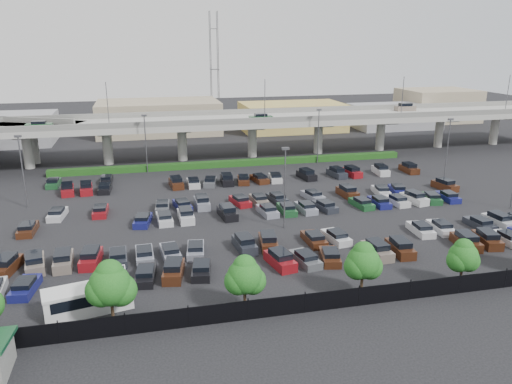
# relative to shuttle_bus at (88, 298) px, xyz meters

# --- Properties ---
(ground) EXTENTS (280.00, 280.00, 0.00)m
(ground) POSITION_rel_shuttle_bus_xyz_m (22.15, 23.53, -1.29)
(ground) COLOR black
(overpass) EXTENTS (150.00, 13.00, 15.80)m
(overpass) POSITION_rel_shuttle_bus_xyz_m (21.97, 55.52, 5.68)
(overpass) COLOR gray
(overpass) RESTS_ON ground
(hedge) EXTENTS (66.00, 1.60, 1.10)m
(hedge) POSITION_rel_shuttle_bus_xyz_m (22.15, 48.53, -0.74)
(hedge) COLOR #163D11
(hedge) RESTS_ON ground
(fence) EXTENTS (70.00, 0.10, 2.00)m
(fence) POSITION_rel_shuttle_bus_xyz_m (22.10, -4.47, -0.38)
(fence) COLOR black
(fence) RESTS_ON ground
(tree_row) EXTENTS (65.07, 3.66, 5.94)m
(tree_row) POSITION_rel_shuttle_bus_xyz_m (22.85, -3.00, 2.23)
(tree_row) COLOR #332316
(tree_row) RESTS_ON ground
(shuttle_bus) EXTENTS (7.73, 4.06, 2.36)m
(shuttle_bus) POSITION_rel_shuttle_bus_xyz_m (0.00, 0.00, 0.00)
(shuttle_bus) COLOR silver
(shuttle_bus) RESTS_ON ground
(parked_cars) EXTENTS (63.13, 41.57, 1.67)m
(parked_cars) POSITION_rel_shuttle_bus_xyz_m (21.73, 19.80, -0.66)
(parked_cars) COLOR silver
(parked_cars) RESTS_ON ground
(light_poles) EXTENTS (66.90, 48.38, 10.30)m
(light_poles) POSITION_rel_shuttle_bus_xyz_m (18.02, 25.53, 4.95)
(light_poles) COLOR #4D4D52
(light_poles) RESTS_ON ground
(distant_buildings) EXTENTS (138.00, 24.00, 9.00)m
(distant_buildings) POSITION_rel_shuttle_bus_xyz_m (34.53, 85.34, 2.46)
(distant_buildings) COLOR gray
(distant_buildings) RESTS_ON ground
(comm_tower) EXTENTS (2.40, 2.40, 30.00)m
(comm_tower) POSITION_rel_shuttle_bus_xyz_m (26.15, 97.53, 14.32)
(comm_tower) COLOR #4D4D52
(comm_tower) RESTS_ON ground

